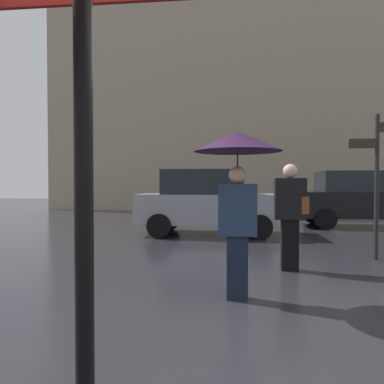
# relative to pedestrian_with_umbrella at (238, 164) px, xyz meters

# --- Properties ---
(pedestrian_with_umbrella) EXTENTS (1.09, 1.09, 2.08)m
(pedestrian_with_umbrella) POSITION_rel_pedestrian_with_umbrella_xyz_m (0.00, 0.00, 0.00)
(pedestrian_with_umbrella) COLOR black
(pedestrian_with_umbrella) RESTS_ON ground
(pedestrian_with_bag) EXTENTS (0.54, 0.24, 1.77)m
(pedestrian_with_bag) POSITION_rel_pedestrian_with_umbrella_xyz_m (0.91, 1.58, -0.68)
(pedestrian_with_bag) COLOR black
(pedestrian_with_bag) RESTS_ON ground
(parked_car_left) EXTENTS (4.33, 1.94, 1.85)m
(parked_car_left) POSITION_rel_pedestrian_with_umbrella_xyz_m (4.23, 7.91, -0.73)
(parked_car_left) COLOR black
(parked_car_left) RESTS_ON ground
(parked_car_right) EXTENTS (4.04, 1.89, 1.83)m
(parked_car_right) POSITION_rel_pedestrian_with_umbrella_xyz_m (-0.70, 5.63, -0.75)
(parked_car_right) COLOR gray
(parked_car_right) RESTS_ON ground
(street_signpost) EXTENTS (1.08, 0.08, 2.75)m
(street_signpost) POSITION_rel_pedestrian_with_umbrella_xyz_m (2.67, 2.62, -0.01)
(street_signpost) COLOR black
(street_signpost) RESTS_ON ground
(building_block) EXTENTS (19.66, 2.61, 14.58)m
(building_block) POSITION_rel_pedestrian_with_umbrella_xyz_m (-0.16, 15.42, 5.61)
(building_block) COLOR gray
(building_block) RESTS_ON ground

